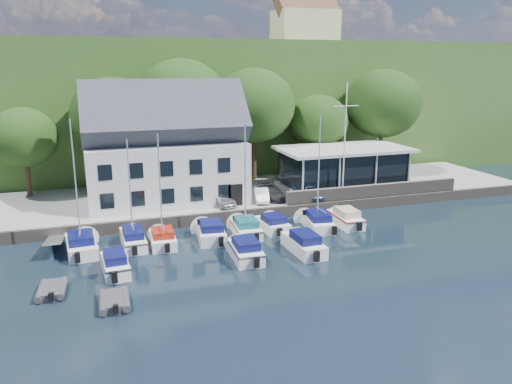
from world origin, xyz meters
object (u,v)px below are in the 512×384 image
(boat_r1_7, at_px, (346,217))
(boat_r2_2, at_px, (245,248))
(club_pavilion, at_px, (343,167))
(boat_r2_3, at_px, (304,242))
(boat_r1_3, at_px, (211,230))
(boat_r2_0, at_px, (115,262))
(harbor_building, at_px, (166,154))
(boat_r1_0, at_px, (76,191))
(boat_r1_2, at_px, (160,193))
(car_blue, at_px, (310,191))
(boat_r1_1, at_px, (130,190))
(dinghy_0, at_px, (52,289))
(boat_r1_6, at_px, (319,176))
(flagpole, at_px, (345,141))
(car_white, at_px, (262,195))
(boat_r1_4, at_px, (245,183))
(boat_r1_5, at_px, (273,222))
(car_silver, at_px, (220,198))
(dinghy_1, at_px, (114,300))

(boat_r1_7, distance_m, boat_r2_2, 11.30)
(club_pavilion, relative_size, boat_r2_3, 2.05)
(boat_r1_3, height_order, boat_r2_0, boat_r1_3)
(boat_r1_3, xyz_separation_m, boat_r2_2, (1.40, -4.69, 0.00))
(harbor_building, xyz_separation_m, boat_r2_3, (7.84, -13.96, -4.57))
(boat_r1_0, bearing_deg, boat_r1_2, -8.98)
(car_blue, bearing_deg, boat_r2_0, -156.82)
(boat_r1_1, height_order, boat_r2_3, boat_r1_1)
(boat_r2_3, bearing_deg, club_pavilion, 50.95)
(dinghy_0, bearing_deg, car_blue, 31.71)
(boat_r2_0, bearing_deg, boat_r1_2, 44.35)
(boat_r1_6, height_order, dinghy_0, boat_r1_6)
(club_pavilion, xyz_separation_m, flagpole, (-1.97, -3.79, 3.35))
(boat_r1_6, relative_size, boat_r2_0, 1.65)
(car_white, relative_size, boat_r1_0, 0.38)
(boat_r1_0, distance_m, boat_r2_0, 6.32)
(club_pavilion, relative_size, boat_r1_6, 1.48)
(flagpole, distance_m, boat_r1_2, 18.70)
(boat_r1_4, relative_size, boat_r1_5, 1.62)
(boat_r2_2, xyz_separation_m, boat_r2_3, (4.44, -0.09, 0.02))
(harbor_building, distance_m, car_silver, 6.56)
(boat_r1_2, xyz_separation_m, boat_r1_4, (6.72, 0.50, 0.15))
(flagpole, relative_size, boat_r1_4, 1.26)
(boat_r2_2, bearing_deg, boat_r1_1, 148.18)
(car_white, relative_size, boat_r2_2, 0.60)
(boat_r1_7, bearing_deg, dinghy_1, -153.62)
(car_blue, xyz_separation_m, boat_r2_2, (-9.61, -10.34, -0.86))
(boat_r1_6, bearing_deg, dinghy_1, -143.61)
(club_pavilion, relative_size, boat_r1_3, 2.20)
(boat_r1_4, height_order, boat_r2_2, boat_r1_4)
(club_pavilion, xyz_separation_m, boat_r1_5, (-10.64, -8.17, -2.37))
(boat_r1_0, bearing_deg, boat_r1_3, -5.94)
(boat_r1_4, relative_size, boat_r2_2, 1.46)
(boat_r1_1, xyz_separation_m, boat_r1_7, (17.67, -0.53, -3.62))
(boat_r1_0, distance_m, boat_r1_2, 5.87)
(car_silver, relative_size, boat_r1_4, 0.44)
(boat_r1_3, height_order, boat_r2_2, boat_r2_2)
(boat_r1_6, relative_size, dinghy_1, 3.06)
(club_pavilion, distance_m, boat_r1_3, 18.34)
(boat_r2_2, bearing_deg, dinghy_1, -151.36)
(club_pavilion, relative_size, car_blue, 3.68)
(club_pavilion, bearing_deg, flagpole, -117.41)
(boat_r1_6, distance_m, boat_r1_7, 4.57)
(harbor_building, height_order, dinghy_1, harbor_building)
(car_white, bearing_deg, boat_r2_0, -128.58)
(car_white, xyz_separation_m, boat_r1_3, (-6.25, -5.99, -0.84))
(flagpole, xyz_separation_m, dinghy_1, (-21.81, -14.00, -6.06))
(boat_r1_4, distance_m, boat_r2_0, 11.91)
(boat_r1_3, relative_size, dinghy_1, 2.05)
(boat_r1_0, height_order, boat_r1_7, boat_r1_0)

